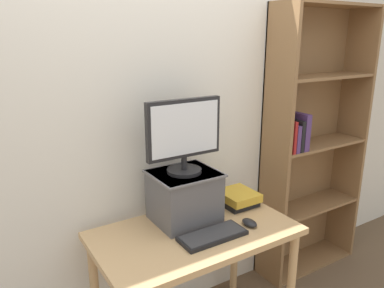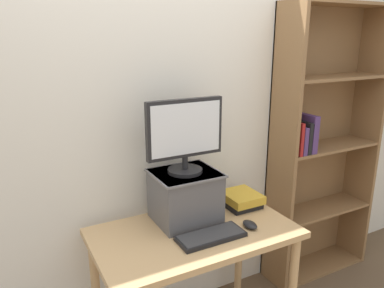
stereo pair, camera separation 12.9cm
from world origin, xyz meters
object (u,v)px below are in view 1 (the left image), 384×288
keyboard (213,235)px  book_stack (237,198)px  computer_mouse (249,223)px  bookshelf_unit (310,143)px  desk (195,247)px  computer_monitor (184,134)px  riser_box (184,195)px

keyboard → book_stack: (0.37, 0.25, 0.03)m
computer_mouse → book_stack: size_ratio=0.44×
bookshelf_unit → computer_mouse: (-0.91, -0.38, -0.23)m
desk → book_stack: bearing=18.5°
computer_monitor → computer_mouse: (0.27, -0.25, -0.50)m
computer_monitor → bookshelf_unit: bearing=6.3°
bookshelf_unit → desk: bearing=-167.5°
riser_box → computer_mouse: bearing=-43.3°
computer_monitor → keyboard: 0.56m
riser_box → keyboard: bearing=-84.9°
bookshelf_unit → keyboard: size_ratio=5.47×
bookshelf_unit → riser_box: bookshelf_unit is taller
bookshelf_unit → computer_monitor: bearing=-173.7°
desk → keyboard: size_ratio=3.01×
bookshelf_unit → book_stack: (-0.79, -0.13, -0.21)m
desk → computer_monitor: (0.01, 0.14, 0.62)m
desk → computer_monitor: 0.63m
bookshelf_unit → book_stack: size_ratio=8.40×
desk → book_stack: 0.45m
riser_box → computer_monitor: bearing=-90.0°
keyboard → computer_mouse: size_ratio=3.52×
bookshelf_unit → keyboard: (-1.16, -0.38, -0.24)m
riser_box → bookshelf_unit: bearing=6.2°
riser_box → desk: bearing=-96.2°
riser_box → keyboard: size_ratio=1.00×
riser_box → book_stack: (0.39, -0.00, -0.11)m
computer_mouse → desk: bearing=157.5°
desk → keyboard: (0.04, -0.11, 0.12)m
riser_box → computer_mouse: (0.27, -0.26, -0.13)m
desk → riser_box: riser_box is taller
desk → riser_box: (0.01, 0.14, 0.26)m
desk → keyboard: 0.17m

